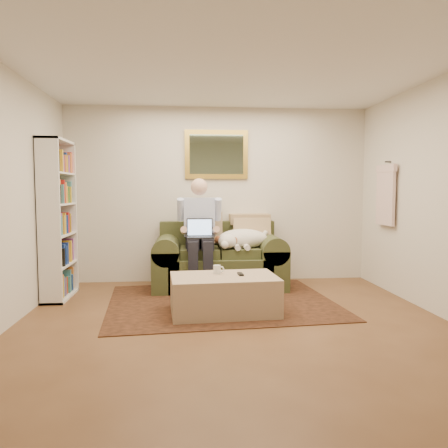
{
  "coord_description": "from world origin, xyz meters",
  "views": [
    {
      "loc": [
        -0.48,
        -4.06,
        1.37
      ],
      "look_at": [
        -0.01,
        1.33,
        0.95
      ],
      "focal_mm": 35.0,
      "sensor_mm": 36.0,
      "label": 1
    }
  ],
  "objects": [
    {
      "name": "tv_remote",
      "position": [
        0.12,
        0.73,
        0.43
      ],
      "size": [
        0.06,
        0.15,
        0.02
      ],
      "primitive_type": "cube",
      "rotation": [
        0.0,
        0.0,
        0.07
      ],
      "color": "black",
      "rests_on": "ottoman"
    },
    {
      "name": "rug",
      "position": [
        -0.06,
        1.18,
        0.01
      ],
      "size": [
        2.87,
        2.38,
        0.01
      ],
      "primitive_type": "cube",
      "rotation": [
        0.0,
        0.0,
        0.09
      ],
      "color": "black",
      "rests_on": "room_shell"
    },
    {
      "name": "room_shell",
      "position": [
        0.0,
        0.35,
        1.3
      ],
      "size": [
        4.51,
        5.0,
        2.61
      ],
      "color": "brown",
      "rests_on": "ground"
    },
    {
      "name": "bookshelf",
      "position": [
        -2.1,
        1.6,
        1.0
      ],
      "size": [
        0.28,
        0.8,
        2.0
      ],
      "primitive_type": null,
      "color": "white",
      "rests_on": "room_shell"
    },
    {
      "name": "sleeping_dog",
      "position": [
        0.3,
        1.91,
        0.7
      ],
      "size": [
        0.75,
        0.47,
        0.28
      ],
      "primitive_type": null,
      "color": "white",
      "rests_on": "sofa"
    },
    {
      "name": "sofa",
      "position": [
        -0.03,
        2.01,
        0.31
      ],
      "size": [
        1.82,
        0.93,
        1.09
      ],
      "color": "#444424",
      "rests_on": "room_shell"
    },
    {
      "name": "coffee_mug",
      "position": [
        -0.14,
        0.82,
        0.47
      ],
      "size": [
        0.08,
        0.08,
        0.1
      ],
      "primitive_type": "cylinder",
      "color": "white",
      "rests_on": "ottoman"
    },
    {
      "name": "hanging_shirt",
      "position": [
        2.19,
        1.6,
        1.35
      ],
      "size": [
        0.06,
        0.52,
        0.9
      ],
      "primitive_type": null,
      "color": "beige",
      "rests_on": "room_shell"
    },
    {
      "name": "wall_mirror",
      "position": [
        -0.03,
        2.47,
        1.9
      ],
      "size": [
        0.94,
        0.04,
        0.72
      ],
      "color": "gold",
      "rests_on": "room_shell"
    },
    {
      "name": "ottoman",
      "position": [
        -0.07,
        0.7,
        0.21
      ],
      "size": [
        1.21,
        0.82,
        0.42
      ],
      "primitive_type": "cube",
      "rotation": [
        0.0,
        0.0,
        0.07
      ],
      "color": "tan",
      "rests_on": "room_shell"
    },
    {
      "name": "seated_man",
      "position": [
        -0.3,
        1.84,
        0.77
      ],
      "size": [
        0.6,
        0.86,
        1.53
      ],
      "primitive_type": null,
      "color": "#8C99D8",
      "rests_on": "sofa"
    },
    {
      "name": "laptop",
      "position": [
        -0.3,
        1.77,
        0.8
      ],
      "size": [
        0.35,
        0.28,
        0.26
      ],
      "color": "black",
      "rests_on": "seated_man"
    }
  ]
}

